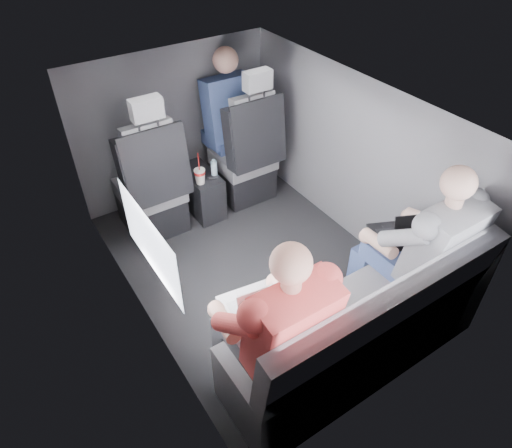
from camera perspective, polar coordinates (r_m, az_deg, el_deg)
floor at (r=3.61m, az=-0.04°, el=-5.34°), size 2.60×2.60×0.00m
ceiling at (r=2.83m, az=-0.05°, el=14.54°), size 2.60×2.60×0.00m
panel_left at (r=2.88m, az=-15.20°, el=-2.49°), size 0.02×2.60×1.35m
panel_right at (r=3.66m, az=11.95°, el=7.85°), size 0.02×2.60×1.35m
panel_front at (r=4.16m, az=-10.13°, el=12.14°), size 1.80×0.02×1.35m
panel_back at (r=2.48m, az=17.02°, el=-11.67°), size 1.80×0.02×1.35m
side_window at (r=2.52m, az=-13.17°, el=-2.34°), size 0.02×0.75×0.42m
seatbelt at (r=3.79m, az=0.10°, el=12.09°), size 0.35×0.11×0.59m
front_seat_left at (r=3.79m, az=-12.82°, el=3.98°), size 0.52×0.58×1.26m
front_seat_right at (r=4.11m, az=-1.22°, el=8.04°), size 0.52×0.58×1.26m
center_console at (r=4.07m, az=-6.85°, el=4.02°), size 0.24×0.48×0.41m
rear_bench at (r=2.85m, az=12.09°, el=-13.39°), size 1.60×0.57×0.92m
soda_cup at (r=3.79m, az=-7.03°, el=6.01°), size 0.09×0.09×0.28m
water_bottle at (r=3.87m, az=-5.26°, el=6.95°), size 0.05×0.05×0.15m
laptop_white at (r=2.50m, az=0.52°, el=-10.02°), size 0.39×0.38×0.27m
laptop_black at (r=3.08m, az=18.24°, el=-1.10°), size 0.42×0.44×0.25m
passenger_rear_left at (r=2.39m, az=2.27°, el=-12.71°), size 0.54×0.65×1.28m
passenger_rear_right at (r=2.97m, az=19.83°, el=-2.79°), size 0.54×0.65×1.28m
passenger_front_right at (r=4.13m, az=-3.54°, el=13.78°), size 0.43×0.43×0.90m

